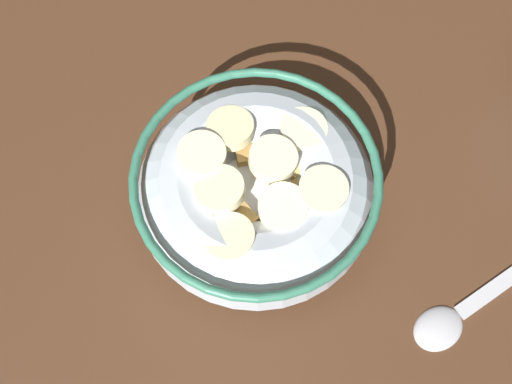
{
  "coord_description": "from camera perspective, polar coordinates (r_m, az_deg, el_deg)",
  "views": [
    {
      "loc": [
        13.57,
        5.38,
        38.59
      ],
      "look_at": [
        0.0,
        0.0,
        3.0
      ],
      "focal_mm": 41.39,
      "sensor_mm": 36.0,
      "label": 1
    }
  ],
  "objects": [
    {
      "name": "ground_plane",
      "position": [
        0.42,
        0.0,
        -2.06
      ],
      "size": [
        96.41,
        96.41,
        2.0
      ],
      "primitive_type": "cube",
      "color": "#472B19"
    },
    {
      "name": "cereal_bowl",
      "position": [
        0.38,
        0.01,
        0.14
      ],
      "size": [
        15.65,
        15.65,
        6.46
      ],
      "color": "#B2BCC6",
      "rests_on": "ground_plane"
    },
    {
      "name": "spoon",
      "position": [
        0.41,
        19.38,
        -10.79
      ],
      "size": [
        11.48,
        8.89,
        0.8
      ],
      "color": "#B7B7BC",
      "rests_on": "ground_plane"
    }
  ]
}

